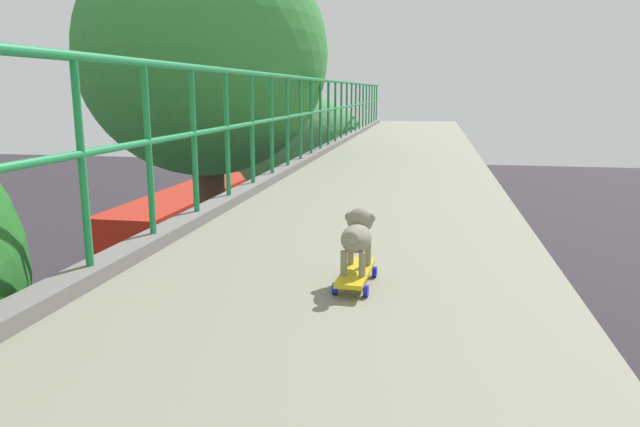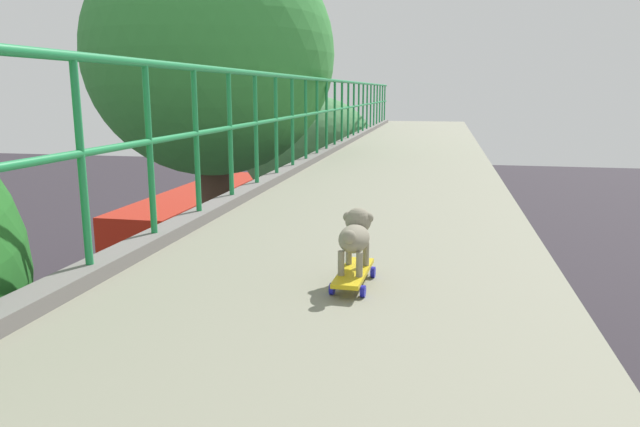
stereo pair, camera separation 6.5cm
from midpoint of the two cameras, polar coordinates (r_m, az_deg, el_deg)
The scene contains 8 objects.
overpass_deck at distance 2.89m, azimuth -1.60°, elevation -14.32°, with size 2.73×38.16×0.42m.
green_railing at distance 3.26m, azimuth -24.84°, elevation -2.63°, with size 0.20×36.25×1.27m.
car_green_fifth at distance 15.98m, azimuth -12.10°, elevation -13.59°, with size 1.87×4.00×1.42m.
city_bus at distance 25.35m, azimuth -11.45°, elevation -1.08°, with size 2.62×11.56×3.37m.
roadside_tree_mid at distance 10.91m, azimuth -10.33°, elevation 14.22°, with size 4.37×4.37×10.19m.
roadside_tree_far at distance 17.68m, azimuth -0.99°, elevation 5.94°, with size 3.98×3.98×7.32m.
toy_skateboard at distance 3.29m, azimuth 3.83°, elevation -5.83°, with size 0.21×0.54×0.09m.
small_dog at distance 3.27m, azimuth 4.00°, elevation -1.95°, with size 0.18×0.41×0.33m.
Camera 2 is at (1.70, -2.52, 7.43)m, focal length 33.12 mm.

